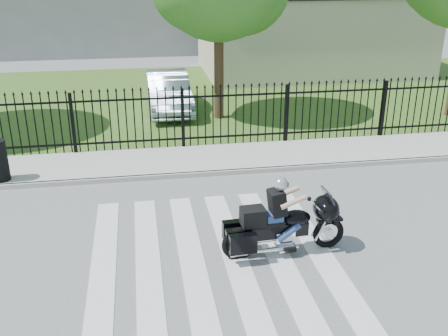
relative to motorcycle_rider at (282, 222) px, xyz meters
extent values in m
plane|color=slate|center=(-1.27, -0.11, -0.65)|extent=(120.00, 120.00, 0.00)
cube|color=#ADAAA3|center=(-1.27, 4.89, -0.59)|extent=(40.00, 2.00, 0.12)
cube|color=#ADAAA3|center=(-1.27, 3.89, -0.59)|extent=(40.00, 0.12, 0.12)
cube|color=#30541C|center=(-1.27, 11.89, -0.64)|extent=(40.00, 12.00, 0.02)
cube|color=black|center=(-1.27, 5.89, -0.30)|extent=(26.00, 0.04, 0.05)
cube|color=black|center=(-1.27, 5.89, 0.90)|extent=(26.00, 0.04, 0.05)
cylinder|color=#382316|center=(0.23, 8.89, 1.43)|extent=(0.32, 0.32, 4.16)
cube|color=#B6B098|center=(5.73, 15.89, 1.10)|extent=(10.00, 6.00, 3.50)
torus|color=black|center=(0.95, 0.06, -0.35)|extent=(0.63, 0.16, 0.62)
torus|color=black|center=(-0.80, -0.05, -0.35)|extent=(0.66, 0.18, 0.66)
cube|color=black|center=(-0.08, -0.01, -0.15)|extent=(1.18, 0.29, 0.27)
ellipsoid|color=black|center=(0.28, 0.02, 0.05)|extent=(0.58, 0.39, 0.30)
cube|color=black|center=(-0.26, -0.02, 0.02)|extent=(0.60, 0.32, 0.09)
cube|color=silver|center=(0.05, 0.00, -0.31)|extent=(0.38, 0.29, 0.27)
ellipsoid|color=black|center=(0.86, 0.05, 0.18)|extent=(0.53, 0.68, 0.49)
cube|color=black|center=(-0.55, -0.03, 0.18)|extent=(0.45, 0.37, 0.32)
cube|color=navy|center=(-0.16, -0.01, 0.13)|extent=(0.32, 0.29, 0.16)
sphere|color=#AEB1B6|center=(-0.05, 0.00, 0.77)|extent=(0.26, 0.26, 0.26)
imported|color=#96A7BD|center=(-1.42, 10.06, 0.05)|extent=(1.55, 4.15, 1.36)
camera|label=1|loc=(-2.45, -8.25, 4.55)|focal=42.00mm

